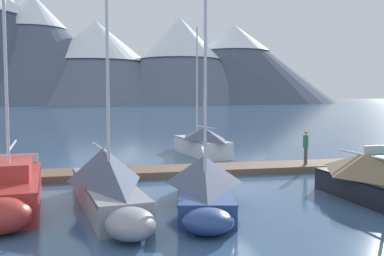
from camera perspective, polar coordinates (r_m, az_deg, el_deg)
ground_plane at (r=17.32m, az=3.97°, el=-8.08°), size 700.00×700.00×0.00m
mountain_central_massif at (r=205.75m, az=-19.80°, el=9.75°), size 87.23×87.23×47.17m
mountain_shoulder_ridge at (r=199.08m, az=-12.19°, el=8.55°), size 83.17×83.17×35.51m
mountain_east_summit at (r=193.71m, az=-1.55°, el=8.95°), size 68.00×68.00×36.78m
mountain_rear_spur at (r=211.89m, az=5.40°, el=8.33°), size 92.83×92.83×36.41m
dock at (r=21.11m, az=1.08°, el=-5.43°), size 25.92×2.81×0.30m
sailboat_second_berth at (r=15.67m, az=-22.30°, el=-7.30°), size 2.49×6.95×8.15m
sailboat_mid_dock_port at (r=14.82m, az=-10.88°, el=-6.66°), size 2.68×7.63×6.60m
sailboat_mid_dock_starboard at (r=14.79m, az=1.59°, el=-7.11°), size 2.80×6.60×9.13m
sailboat_far_berth at (r=27.58m, az=1.05°, el=-1.71°), size 2.76×6.70×7.91m
sailboat_outer_slip at (r=16.69m, az=22.55°, el=-6.13°), size 2.18×5.95×7.02m
person_on_dock at (r=22.33m, az=14.40°, el=-2.14°), size 0.39×0.51×1.69m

